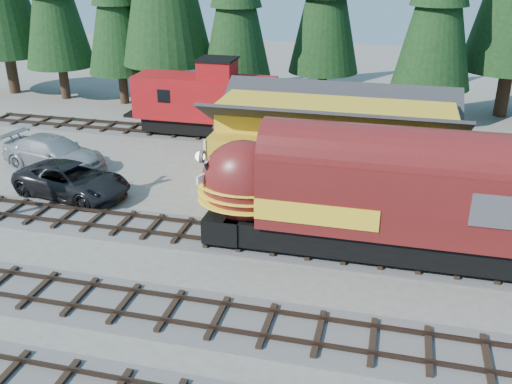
% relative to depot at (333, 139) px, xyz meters
% --- Properties ---
extents(ground, '(120.00, 120.00, 0.00)m').
position_rel_depot_xyz_m(ground, '(0.00, -10.50, -2.96)').
color(ground, '#6B665B').
rests_on(ground, ground).
extents(track_spur, '(32.00, 3.20, 0.33)m').
position_rel_depot_xyz_m(track_spur, '(-10.00, 7.50, -2.90)').
color(track_spur, '#4C4947').
rests_on(track_spur, ground).
extents(depot, '(12.80, 7.00, 5.30)m').
position_rel_depot_xyz_m(depot, '(0.00, 0.00, 0.00)').
color(depot, gold).
rests_on(depot, ground).
extents(locomotive, '(16.06, 3.19, 4.37)m').
position_rel_depot_xyz_m(locomotive, '(2.65, -6.50, -0.41)').
color(locomotive, black).
rests_on(locomotive, ground).
extents(caboose, '(9.52, 2.76, 4.95)m').
position_rel_depot_xyz_m(caboose, '(-9.56, 7.50, -0.49)').
color(caboose, black).
rests_on(caboose, ground).
extents(pickup_truck_a, '(6.79, 4.13, 1.76)m').
position_rel_depot_xyz_m(pickup_truck_a, '(-13.07, -3.95, -2.08)').
color(pickup_truck_a, black).
rests_on(pickup_truck_a, ground).
extents(pickup_truck_b, '(6.88, 3.81, 1.89)m').
position_rel_depot_xyz_m(pickup_truck_b, '(-16.30, -0.55, -2.02)').
color(pickup_truck_b, '#9FA3A7').
rests_on(pickup_truck_b, ground).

